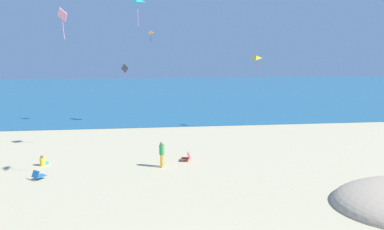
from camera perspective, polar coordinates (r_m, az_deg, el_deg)
ground_plane at (r=19.45m, az=-1.01°, el=-10.78°), size 120.00×120.00×0.00m
ocean_water at (r=62.01m, az=-4.86°, el=4.02°), size 120.00×60.00×0.05m
beach_chair_near_camera at (r=21.22m, az=-24.28°, el=-9.14°), size 0.80×0.82×0.56m
beach_chair_far_right at (r=22.56m, az=-0.91°, el=-7.08°), size 0.71×0.67×0.54m
person_0 at (r=23.65m, az=-23.63°, el=-7.13°), size 0.49×0.60×0.67m
person_2 at (r=21.29m, az=-5.05°, el=-6.25°), size 0.41×0.41×1.62m
kite_orange at (r=33.30m, az=-6.98°, el=13.57°), size 0.75×0.81×1.10m
kite_pink at (r=20.05m, az=-20.80°, el=15.21°), size 0.62×0.51×1.62m
kite_black at (r=34.30m, az=-11.16°, el=7.61°), size 0.68×0.60×1.32m
kite_yellow at (r=30.97m, az=10.69°, el=9.49°), size 0.91×0.83×1.35m
kite_teal at (r=24.04m, az=-9.10°, el=18.39°), size 0.86×0.69×1.78m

